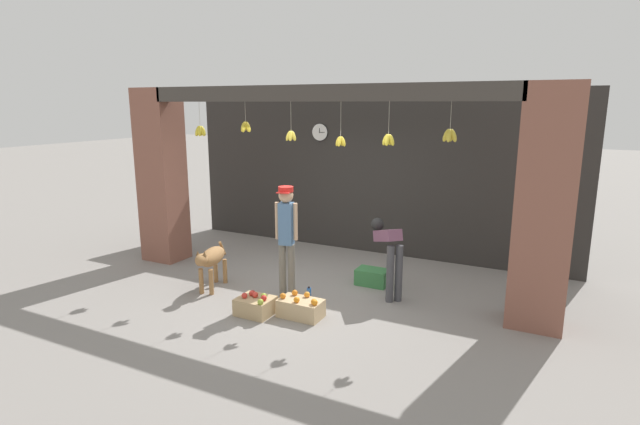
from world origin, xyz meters
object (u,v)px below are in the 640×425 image
fruit_crate_apples (256,305)px  wall_clock (320,132)px  water_bottle (309,295)px  worker_stooping (388,248)px  dog (211,259)px  shopkeeper (286,233)px  produce_box_green (372,277)px  fruit_crate_oranges (301,308)px

fruit_crate_apples → wall_clock: wall_clock is taller
water_bottle → wall_clock: wall_clock is taller
worker_stooping → dog: bearing=158.7°
shopkeeper → produce_box_green: bearing=-143.0°
worker_stooping → fruit_crate_oranges: 1.63m
wall_clock → worker_stooping: bearing=-42.8°
worker_stooping → fruit_crate_apples: size_ratio=2.28×
water_bottle → fruit_crate_apples: bearing=-122.0°
dog → shopkeeper: (1.23, 0.23, 0.51)m
shopkeeper → water_bottle: bearing=168.4°
produce_box_green → wall_clock: size_ratio=1.45×
dog → fruit_crate_apples: size_ratio=2.01×
fruit_crate_apples → water_bottle: bearing=58.0°
dog → worker_stooping: worker_stooping is taller
shopkeeper → worker_stooping: bearing=-161.7°
fruit_crate_oranges → water_bottle: 0.54m
fruit_crate_oranges → produce_box_green: size_ratio=1.19×
worker_stooping → fruit_crate_apples: bearing=-175.9°
fruit_crate_oranges → fruit_crate_apples: bearing=-161.2°
worker_stooping → produce_box_green: bearing=95.8°
shopkeeper → dog: bearing=-1.5°
worker_stooping → fruit_crate_apples: worker_stooping is taller
produce_box_green → water_bottle: 1.23m
fruit_crate_oranges → water_bottle: fruit_crate_oranges is taller
dog → wall_clock: bearing=159.0°
dog → fruit_crate_apples: dog is taller
dog → fruit_crate_apples: (1.15, -0.49, -0.37)m
shopkeeper → produce_box_green: size_ratio=3.37×
fruit_crate_apples → produce_box_green: 2.09m
shopkeeper → worker_stooping: shopkeeper is taller
fruit_crate_oranges → shopkeeper: bearing=135.1°
worker_stooping → produce_box_green: (-0.37, 0.32, -0.62)m
fruit_crate_oranges → produce_box_green: 1.67m
produce_box_green → fruit_crate_apples: bearing=-119.6°
fruit_crate_oranges → wall_clock: (-1.38, 3.30, 2.18)m
produce_box_green → water_bottle: (-0.58, -1.09, -0.02)m
produce_box_green → shopkeeper: bearing=-130.9°
worker_stooping → produce_box_green: size_ratio=2.21×
fruit_crate_apples → wall_clock: bearing=102.4°
dog → worker_stooping: bearing=97.6°
fruit_crate_oranges → water_bottle: (-0.15, 0.52, -0.02)m
dog → water_bottle: dog is taller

